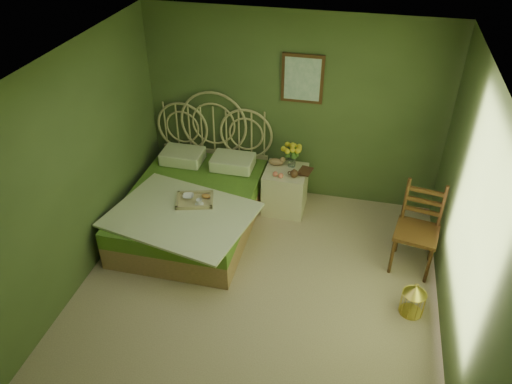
% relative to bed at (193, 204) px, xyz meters
% --- Properties ---
extents(floor, '(4.50, 4.50, 0.00)m').
position_rel_bed_xyz_m(floor, '(1.10, -1.19, -0.32)').
color(floor, '#C1AB8B').
rests_on(floor, ground).
extents(ceiling, '(4.50, 4.50, 0.00)m').
position_rel_bed_xyz_m(ceiling, '(1.10, -1.19, 2.28)').
color(ceiling, silver).
rests_on(ceiling, wall_back).
extents(wall_back, '(4.00, 0.00, 4.00)m').
position_rel_bed_xyz_m(wall_back, '(1.10, 1.06, 0.98)').
color(wall_back, '#516535').
rests_on(wall_back, floor).
extents(wall_left, '(0.00, 4.50, 4.50)m').
position_rel_bed_xyz_m(wall_left, '(-0.90, -1.19, 0.98)').
color(wall_left, '#516535').
rests_on(wall_left, floor).
extents(wall_right, '(0.00, 4.50, 4.50)m').
position_rel_bed_xyz_m(wall_right, '(3.10, -1.19, 0.98)').
color(wall_right, '#516535').
rests_on(wall_right, floor).
extents(wall_art, '(0.54, 0.04, 0.64)m').
position_rel_bed_xyz_m(wall_art, '(1.21, 1.03, 1.43)').
color(wall_art, '#3D2510').
rests_on(wall_art, wall_back).
extents(bed, '(1.86, 2.35, 1.46)m').
position_rel_bed_xyz_m(bed, '(0.00, 0.00, 0.00)').
color(bed, tan).
rests_on(bed, floor).
extents(nightstand, '(0.56, 0.56, 1.04)m').
position_rel_bed_xyz_m(nightstand, '(1.12, 0.63, 0.05)').
color(nightstand, beige).
rests_on(nightstand, floor).
extents(chair, '(0.55, 0.55, 1.08)m').
position_rel_bed_xyz_m(chair, '(2.80, -0.12, 0.28)').
color(chair, '#3D2510').
rests_on(chair, floor).
extents(birdcage, '(0.25, 0.25, 0.38)m').
position_rel_bed_xyz_m(birdcage, '(2.80, -0.96, -0.13)').
color(birdcage, gold).
rests_on(birdcage, floor).
extents(book_lower, '(0.18, 0.23, 0.02)m').
position_rel_bed_xyz_m(book_lower, '(1.29, 0.64, 0.30)').
color(book_lower, '#381E0F').
rests_on(book_lower, nightstand).
extents(book_upper, '(0.21, 0.26, 0.02)m').
position_rel_bed_xyz_m(book_upper, '(1.29, 0.64, 0.32)').
color(book_upper, '#472819').
rests_on(book_upper, nightstand).
extents(cereal_bowl, '(0.17, 0.17, 0.03)m').
position_rel_bed_xyz_m(cereal_bowl, '(0.02, -0.20, 0.26)').
color(cereal_bowl, white).
rests_on(cereal_bowl, bed).
extents(coffee_cup, '(0.10, 0.10, 0.07)m').
position_rel_bed_xyz_m(coffee_cup, '(0.20, -0.31, 0.28)').
color(coffee_cup, white).
rests_on(coffee_cup, bed).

